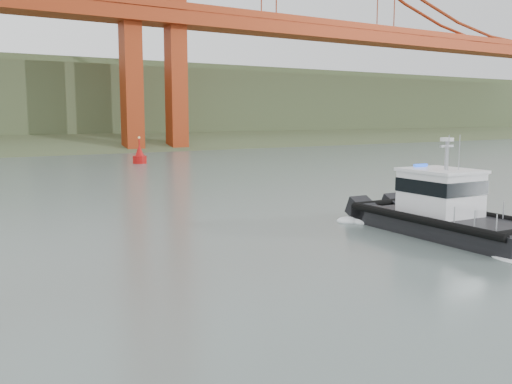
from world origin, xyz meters
The scene contains 3 objects.
ground centered at (0.00, 0.00, 0.00)m, with size 400.00×400.00×0.00m, color #4D5B58.
patrol_boat centered at (7.57, 2.79, 1.26)m, with size 4.36×10.60×5.05m.
nav_buoy centered at (10.13, 51.64, 0.93)m, with size 1.70×1.70×3.54m.
Camera 1 is at (-15.70, -16.05, 6.00)m, focal length 40.00 mm.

